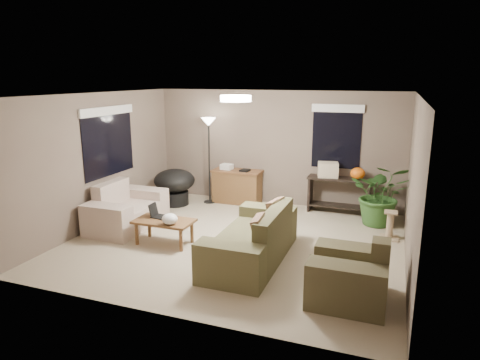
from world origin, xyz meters
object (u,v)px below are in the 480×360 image
(main_sofa, at_px, (254,242))
(cat_scratching_post, at_px, (390,227))
(desk, at_px, (237,186))
(loveseat, at_px, (126,211))
(armchair, at_px, (350,277))
(floor_lamp, at_px, (209,132))
(console_table, at_px, (339,192))
(papasan_chair, at_px, (175,184))
(coffee_table, at_px, (164,224))
(houseplant, at_px, (381,201))

(main_sofa, distance_m, cat_scratching_post, 2.58)
(main_sofa, relative_size, desk, 2.00)
(loveseat, height_order, desk, loveseat)
(loveseat, relative_size, armchair, 1.60)
(main_sofa, height_order, floor_lamp, floor_lamp)
(desk, height_order, console_table, same)
(papasan_chair, xyz_separation_m, cat_scratching_post, (4.54, -0.55, -0.25))
(coffee_table, relative_size, houseplant, 0.83)
(papasan_chair, bearing_deg, loveseat, -96.04)
(desk, xyz_separation_m, papasan_chair, (-1.25, -0.61, 0.09))
(desk, height_order, houseplant, houseplant)
(coffee_table, relative_size, desk, 0.91)
(main_sofa, relative_size, papasan_chair, 2.40)
(armchair, xyz_separation_m, desk, (-2.86, 3.56, 0.08))
(papasan_chair, height_order, cat_scratching_post, papasan_chair)
(console_table, distance_m, papasan_chair, 3.56)
(main_sofa, height_order, console_table, main_sofa)
(coffee_table, bearing_deg, main_sofa, -4.03)
(papasan_chair, relative_size, floor_lamp, 0.48)
(desk, bearing_deg, console_table, 0.91)
(armchair, xyz_separation_m, console_table, (-0.61, 3.59, 0.14))
(main_sofa, xyz_separation_m, coffee_table, (-1.64, 0.12, 0.06))
(houseplant, xyz_separation_m, cat_scratching_post, (0.20, -0.70, -0.26))
(cat_scratching_post, bearing_deg, main_sofa, -139.51)
(loveseat, bearing_deg, houseplant, 21.28)
(coffee_table, relative_size, cat_scratching_post, 2.00)
(houseplant, distance_m, cat_scratching_post, 0.78)
(console_table, distance_m, cat_scratching_post, 1.61)
(floor_lamp, xyz_separation_m, cat_scratching_post, (3.89, -0.98, -1.38))
(coffee_table, distance_m, papasan_chair, 2.31)
(main_sofa, relative_size, floor_lamp, 1.15)
(papasan_chair, xyz_separation_m, floor_lamp, (0.66, 0.42, 1.13))
(main_sofa, xyz_separation_m, console_table, (0.91, 2.87, 0.14))
(houseplant, bearing_deg, console_table, 149.59)
(loveseat, relative_size, console_table, 1.23)
(loveseat, relative_size, coffee_table, 1.60)
(desk, bearing_deg, houseplant, -8.45)
(armchair, xyz_separation_m, floor_lamp, (-3.45, 3.37, 1.30))
(main_sofa, distance_m, armchair, 1.69)
(loveseat, distance_m, armchair, 4.49)
(coffee_table, relative_size, papasan_chair, 1.09)
(desk, height_order, cat_scratching_post, desk)
(houseplant, bearing_deg, loveseat, -158.72)
(desk, distance_m, floor_lamp, 1.37)
(main_sofa, height_order, papasan_chair, main_sofa)
(armchair, height_order, desk, armchair)
(papasan_chair, bearing_deg, cat_scratching_post, -6.94)
(console_table, distance_m, floor_lamp, 3.08)
(armchair, height_order, papasan_chair, armchair)
(console_table, bearing_deg, coffee_table, -132.85)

